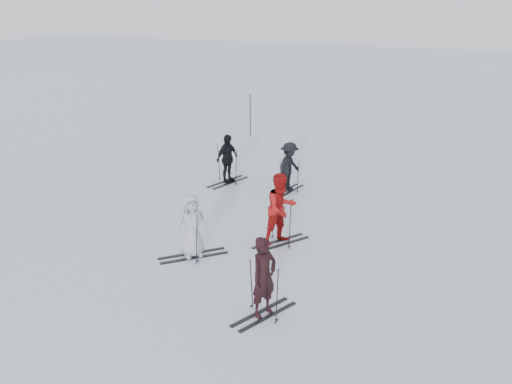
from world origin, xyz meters
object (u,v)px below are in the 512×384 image
skier_red (281,210)px  skier_grey (192,226)px  skier_uphill_left (227,159)px  piste_marker (250,115)px  skier_uphill_far (289,167)px  skier_near_dark (264,278)px

skier_red → skier_grey: size_ratio=1.17×
skier_uphill_left → piste_marker: 6.97m
skier_red → piste_marker: piste_marker is taller
skier_uphill_left → skier_uphill_far: size_ratio=1.03×
skier_near_dark → skier_grey: bearing=78.2°
skier_near_dark → skier_red: skier_red is taller
skier_grey → skier_uphill_far: skier_uphill_far is taller
skier_red → skier_uphill_left: 5.46m
skier_uphill_left → skier_near_dark: bearing=-132.4°
skier_near_dark → piste_marker: size_ratio=0.88×
skier_uphill_far → piste_marker: piste_marker is taller
skier_grey → skier_uphill_left: 6.03m
skier_near_dark → skier_uphill_left: size_ratio=1.01×
skier_red → piste_marker: size_ratio=0.98×
piste_marker → skier_uphill_left: bearing=-72.6°
skier_near_dark → skier_red: (-0.98, 3.53, 0.10)m
skier_near_dark → piste_marker: 15.76m
skier_uphill_left → piste_marker: piste_marker is taller
skier_near_dark → skier_grey: size_ratio=1.04×
skier_uphill_far → piste_marker: (-4.39, 6.62, 0.16)m
skier_near_dark → skier_red: bearing=38.1°
skier_near_dark → skier_uphill_left: (-4.59, 7.63, -0.01)m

